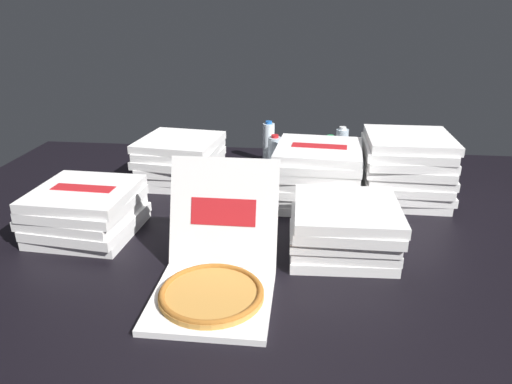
% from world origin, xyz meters
% --- Properties ---
extents(ground_plane, '(3.20, 2.40, 0.02)m').
position_xyz_m(ground_plane, '(0.00, 0.00, -0.01)').
color(ground_plane, black).
extents(open_pizza_box, '(0.39, 0.53, 0.39)m').
position_xyz_m(open_pizza_box, '(-0.11, -0.45, 0.07)').
color(open_pizza_box, white).
rests_on(open_pizza_box, ground_plane).
extents(pizza_stack_left_mid, '(0.42, 0.41, 0.32)m').
position_xyz_m(pizza_stack_left_mid, '(0.66, 0.43, 0.16)').
color(pizza_stack_left_mid, white).
rests_on(pizza_stack_left_mid, ground_plane).
extents(pizza_stack_center_near, '(0.44, 0.44, 0.28)m').
position_xyz_m(pizza_stack_center_near, '(0.23, 0.34, 0.14)').
color(pizza_stack_center_near, white).
rests_on(pizza_stack_center_near, ground_plane).
extents(pizza_stack_left_near, '(0.45, 0.44, 0.20)m').
position_xyz_m(pizza_stack_left_near, '(-0.72, -0.09, 0.10)').
color(pizza_stack_left_near, white).
rests_on(pizza_stack_left_near, ground_plane).
extents(pizza_stack_right_near, '(0.44, 0.45, 0.24)m').
position_xyz_m(pizza_stack_right_near, '(-0.48, 0.54, 0.12)').
color(pizza_stack_right_near, white).
rests_on(pizza_stack_right_near, ground_plane).
extents(pizza_stack_left_far, '(0.42, 0.41, 0.20)m').
position_xyz_m(pizza_stack_left_far, '(0.33, -0.13, 0.10)').
color(pizza_stack_left_far, white).
rests_on(pizza_stack_left_far, ground_plane).
extents(ice_bucket, '(0.30, 0.30, 0.14)m').
position_xyz_m(ice_bucket, '(0.13, 0.83, 0.07)').
color(ice_bucket, '#B7BABF').
rests_on(ice_bucket, ground_plane).
extents(water_bottle_0, '(0.07, 0.07, 0.25)m').
position_xyz_m(water_bottle_0, '(0.30, 0.66, 0.12)').
color(water_bottle_0, silver).
rests_on(water_bottle_0, ground_plane).
extents(water_bottle_1, '(0.07, 0.07, 0.25)m').
position_xyz_m(water_bottle_1, '(0.37, 0.85, 0.12)').
color(water_bottle_1, silver).
rests_on(water_bottle_1, ground_plane).
extents(water_bottle_2, '(0.07, 0.07, 0.25)m').
position_xyz_m(water_bottle_2, '(0.01, 0.64, 0.12)').
color(water_bottle_2, silver).
rests_on(water_bottle_2, ground_plane).
extents(water_bottle_3, '(0.07, 0.07, 0.25)m').
position_xyz_m(water_bottle_3, '(-0.05, 0.93, 0.12)').
color(water_bottle_3, white).
rests_on(water_bottle_3, ground_plane).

